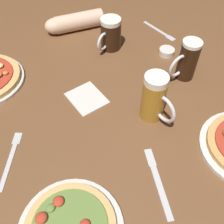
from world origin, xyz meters
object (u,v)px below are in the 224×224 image
at_px(beer_mug_amber, 154,98).
at_px(diner_arm, 72,22).
at_px(ramekin_sauce, 167,52).
at_px(napkin_folded, 87,98).
at_px(beer_mug_pale, 110,34).
at_px(fork_left, 11,158).
at_px(knife_right, 158,181).
at_px(fork_spare, 160,31).
at_px(beer_mug_dark, 187,60).

bearing_deg(beer_mug_amber, diner_arm, 98.93).
distance_m(ramekin_sauce, napkin_folded, 0.43).
height_order(beer_mug_pale, ramekin_sauce, beer_mug_pale).
xyz_separation_m(fork_left, knife_right, (0.39, -0.24, 0.00)).
distance_m(beer_mug_amber, ramekin_sauce, 0.37).
distance_m(napkin_folded, fork_left, 0.34).
bearing_deg(diner_arm, fork_spare, -24.13).
distance_m(knife_right, fork_spare, 0.78).
distance_m(beer_mug_dark, ramekin_sauce, 0.17).
bearing_deg(diner_arm, ramekin_sauce, -46.22).
xyz_separation_m(fork_left, fork_spare, (0.77, 0.44, 0.00)).
height_order(napkin_folded, fork_spare, napkin_folded).
height_order(knife_right, fork_spare, same).
bearing_deg(fork_spare, beer_mug_amber, -122.06).
distance_m(ramekin_sauce, fork_spare, 0.18).
height_order(fork_left, knife_right, same).
bearing_deg(fork_left, ramekin_sauce, 21.16).
height_order(beer_mug_amber, beer_mug_pale, beer_mug_amber).
bearing_deg(beer_mug_pale, napkin_folded, -127.70).
relative_size(knife_right, fork_spare, 1.14).
distance_m(beer_mug_dark, napkin_folded, 0.41).
distance_m(fork_spare, diner_arm, 0.42).
bearing_deg(beer_mug_dark, ramekin_sauce, 85.58).
relative_size(ramekin_sauce, fork_left, 0.34).
bearing_deg(fork_left, beer_mug_pale, 39.47).
relative_size(fork_left, knife_right, 0.87).
distance_m(beer_mug_dark, beer_mug_pale, 0.35).
xyz_separation_m(napkin_folded, fork_left, (-0.30, -0.15, -0.00)).
distance_m(napkin_folded, fork_spare, 0.55).
relative_size(beer_mug_dark, fork_left, 0.83).
relative_size(fork_left, fork_spare, 0.99).
distance_m(beer_mug_amber, beer_mug_pale, 0.42).
bearing_deg(fork_spare, ramekin_sauce, -109.40).
height_order(beer_mug_amber, fork_spare, beer_mug_amber).
distance_m(fork_left, fork_spare, 0.89).
xyz_separation_m(beer_mug_dark, ramekin_sauce, (0.01, 0.15, -0.07)).
relative_size(beer_mug_pale, fork_spare, 0.70).
relative_size(fork_spare, diner_arm, 0.71).
height_order(napkin_folded, knife_right, napkin_folded).
bearing_deg(diner_arm, fork_left, -122.34).
relative_size(knife_right, diner_arm, 0.81).
bearing_deg(knife_right, fork_spare, 60.68).
xyz_separation_m(beer_mug_pale, napkin_folded, (-0.20, -0.26, -0.06)).
bearing_deg(diner_arm, knife_right, -90.10).
bearing_deg(beer_mug_pale, fork_spare, 6.05).
bearing_deg(fork_spare, fork_left, -150.16).
height_order(beer_mug_dark, diner_arm, beer_mug_dark).
relative_size(ramekin_sauce, napkin_folded, 0.48).
xyz_separation_m(napkin_folded, knife_right, (0.09, -0.39, -0.00)).
relative_size(beer_mug_pale, knife_right, 0.62).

